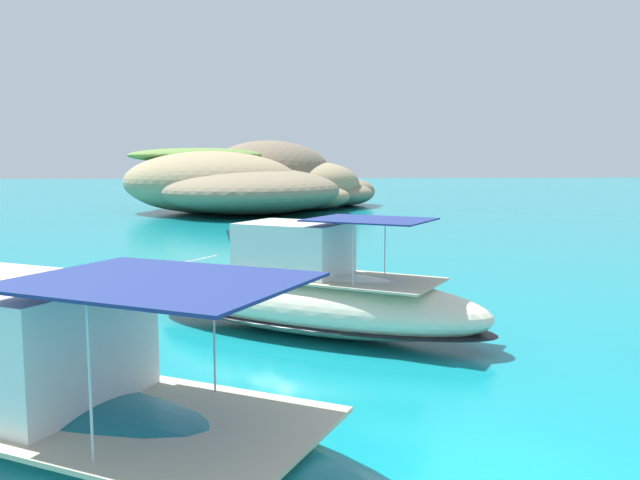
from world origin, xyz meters
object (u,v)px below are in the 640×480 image
(islet_small, at_px, (315,189))
(motorboat_cream, at_px, (309,296))
(islet_large, at_px, (241,183))
(motorboat_teal, at_px, (44,444))

(islet_small, height_order, motorboat_cream, islet_small)
(islet_small, bearing_deg, islet_large, -150.41)
(motorboat_teal, distance_m, motorboat_cream, 10.65)
(islet_large, distance_m, motorboat_cream, 49.77)
(motorboat_cream, bearing_deg, motorboat_teal, -113.80)
(islet_large, bearing_deg, motorboat_teal, -90.92)
(islet_small, relative_size, motorboat_teal, 1.74)
(islet_small, relative_size, motorboat_cream, 1.85)
(islet_small, xyz_separation_m, motorboat_cream, (-4.76, -54.23, -0.95))
(motorboat_teal, height_order, motorboat_cream, motorboat_teal)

